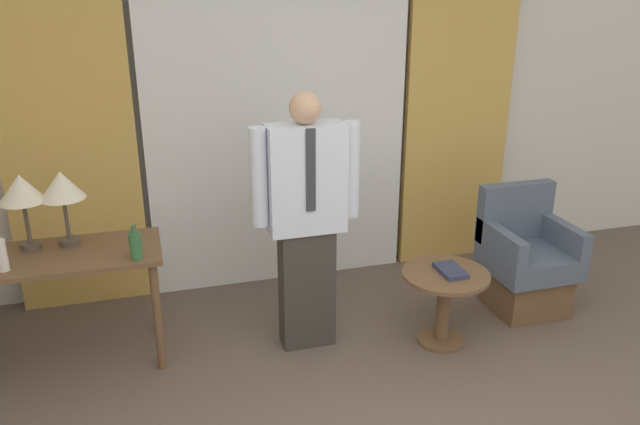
{
  "coord_description": "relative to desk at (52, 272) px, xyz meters",
  "views": [
    {
      "loc": [
        -0.97,
        -1.42,
        2.23
      ],
      "look_at": [
        -0.02,
        1.84,
        0.95
      ],
      "focal_mm": 35.0,
      "sensor_mm": 36.0,
      "label": 1
    }
  ],
  "objects": [
    {
      "name": "side_table",
      "position": [
        2.33,
        -0.42,
        -0.29
      ],
      "size": [
        0.55,
        0.55,
        0.5
      ],
      "color": "brown",
      "rests_on": "ground_plane"
    },
    {
      "name": "curtain_drape_left",
      "position": [
        0.1,
        0.81,
        0.66
      ],
      "size": [
        0.89,
        0.06,
        2.58
      ],
      "color": "gold",
      "rests_on": "ground_plane"
    },
    {
      "name": "person",
      "position": [
        1.49,
        -0.18,
        0.26
      ],
      "size": [
        0.67,
        0.22,
        1.64
      ],
      "color": "#38332D",
      "rests_on": "ground_plane"
    },
    {
      "name": "armchair",
      "position": [
        3.1,
        -0.16,
        -0.28
      ],
      "size": [
        0.56,
        0.55,
        0.87
      ],
      "color": "brown",
      "rests_on": "ground_plane"
    },
    {
      "name": "curtain_sheer_center",
      "position": [
        1.56,
        0.81,
        0.66
      ],
      "size": [
        1.94,
        0.06,
        2.58
      ],
      "color": "white",
      "rests_on": "ground_plane"
    },
    {
      "name": "desk",
      "position": [
        0.0,
        0.0,
        0.0
      ],
      "size": [
        1.26,
        0.55,
        0.73
      ],
      "color": "brown",
      "rests_on": "ground_plane"
    },
    {
      "name": "curtain_drape_right",
      "position": [
        3.01,
        0.81,
        0.66
      ],
      "size": [
        0.89,
        0.06,
        2.58
      ],
      "color": "gold",
      "rests_on": "ground_plane"
    },
    {
      "name": "bottle_by_lamp",
      "position": [
        -0.21,
        -0.15,
        0.2
      ],
      "size": [
        0.06,
        0.06,
        0.23
      ],
      "color": "silver",
      "rests_on": "desk"
    },
    {
      "name": "bottle_near_edge",
      "position": [
        0.49,
        -0.2,
        0.19
      ],
      "size": [
        0.07,
        0.07,
        0.21
      ],
      "color": "#336638",
      "rests_on": "desk"
    },
    {
      "name": "wall_back",
      "position": [
        1.56,
        0.94,
        0.72
      ],
      "size": [
        10.0,
        0.06,
        2.7
      ],
      "color": "silver",
      "rests_on": "ground_plane"
    },
    {
      "name": "book",
      "position": [
        2.36,
        -0.43,
        -0.11
      ],
      "size": [
        0.14,
        0.23,
        0.03
      ],
      "color": "#2D334C",
      "rests_on": "side_table"
    },
    {
      "name": "table_lamp_right",
      "position": [
        0.11,
        0.12,
        0.47
      ],
      "size": [
        0.26,
        0.26,
        0.46
      ],
      "color": "#4C4238",
      "rests_on": "desk"
    },
    {
      "name": "table_lamp_left",
      "position": [
        -0.11,
        0.12,
        0.47
      ],
      "size": [
        0.26,
        0.26,
        0.46
      ],
      "color": "#4C4238",
      "rests_on": "desk"
    }
  ]
}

